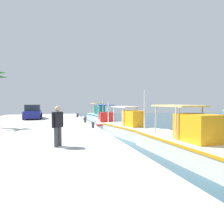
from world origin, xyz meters
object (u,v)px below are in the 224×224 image
fishing_boat_third (129,128)px  fishing_boat_second (106,122)px  parked_car (33,112)px  mooring_bollard_third (93,125)px  fishing_boat_fourth (187,143)px  mooring_bollard_nearest (78,115)px  fishing_boat_nearest (98,116)px  pelican (82,121)px  mooring_bollard_second (85,120)px  fisherman_standing (58,124)px

fishing_boat_third → fishing_boat_second: bearing=-175.8°
fishing_boat_third → parked_car: fishing_boat_third is taller
mooring_bollard_third → fishing_boat_fourth: bearing=30.8°
fishing_boat_second → mooring_bollard_nearest: size_ratio=12.46×
fishing_boat_nearest → pelican: fishing_boat_nearest is taller
fishing_boat_third → pelican: fishing_boat_third is taller
fishing_boat_second → mooring_bollard_second: bearing=-54.5°
fishing_boat_second → pelican: 5.76m
mooring_bollard_third → fishing_boat_third: bearing=95.7°
pelican → mooring_bollard_second: pelican is taller
fishing_boat_fourth → fisherman_standing: 6.03m
fishing_boat_fourth → parked_car: fishing_boat_fourth is taller
fisherman_standing → parked_car: 15.44m
fishing_boat_fourth → mooring_bollard_third: fishing_boat_fourth is taller
mooring_bollard_nearest → mooring_bollard_third: size_ratio=1.10×
fishing_boat_nearest → pelican: (12.28, -3.81, 0.47)m
mooring_bollard_second → mooring_bollard_third: bearing=0.0°
parked_car → mooring_bollard_nearest: (-0.71, 5.02, -0.48)m
parked_car → mooring_bollard_third: bearing=27.0°
fishing_boat_third → mooring_bollard_third: 2.87m
mooring_bollard_second → fishing_boat_fourth: bearing=19.3°
fishing_boat_third → parked_car: 12.42m
fishing_boat_third → mooring_bollard_third: (0.28, -2.84, 0.34)m
pelican → parked_car: (-8.84, -4.36, 0.32)m
fishing_boat_nearest → mooring_bollard_third: bearing=-13.3°
fisherman_standing → mooring_bollard_nearest: fisherman_standing is taller
fishing_boat_third → mooring_bollard_nearest: 10.67m
fishing_boat_nearest → fisherman_standing: fishing_boat_nearest is taller
fishing_boat_third → parked_car: (-9.58, -7.86, 0.84)m
fishing_boat_third → fishing_boat_nearest: bearing=178.6°
mooring_bollard_nearest → mooring_bollard_second: size_ratio=0.98×
fishing_boat_third → fisherman_standing: 7.81m
fishing_boat_second → mooring_bollard_nearest: 5.35m
fishing_boat_second → fishing_boat_fourth: (11.65, 1.03, 0.15)m
fishing_boat_nearest → fishing_boat_third: fishing_boat_third is taller
fishing_boat_third → mooring_bollard_nearest: (-10.28, -2.84, 0.36)m
pelican → mooring_bollard_nearest: pelican is taller
pelican → parked_car: bearing=-153.7°
mooring_bollard_third → fishing_boat_second: bearing=157.3°
pelican → mooring_bollard_second: size_ratio=1.99×
parked_car → mooring_bollard_third: 11.08m
mooring_bollard_nearest → pelican: bearing=-4.0°
fishing_boat_second → mooring_bollard_nearest: fishing_boat_second is taller
fisherman_standing → mooring_bollard_third: size_ratio=3.92×
fishing_boat_fourth → parked_car: size_ratio=1.59×
mooring_bollard_nearest → fisherman_standing: bearing=-8.7°
fishing_boat_fourth → fisherman_standing: size_ratio=3.88×
fishing_boat_second → pelican: (4.82, -3.10, 0.64)m
pelican → fisherman_standing: (6.38, -1.79, 0.53)m
fishing_boat_third → fisherman_standing: bearing=-43.1°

